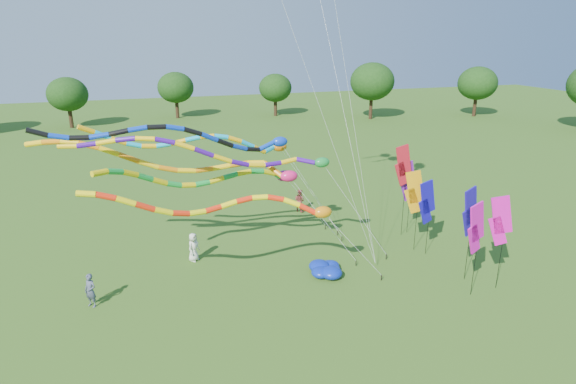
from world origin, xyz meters
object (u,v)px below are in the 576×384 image
object	(u,v)px
tube_kite_orange	(195,164)
person_b	(90,291)
tube_kite_red	(242,207)
person_a	(193,247)
person_c	(299,200)
blue_nylon_heap	(329,269)

from	to	relation	value
tube_kite_orange	person_b	bearing A→B (deg)	-146.46
tube_kite_red	person_a	size ratio (longest dim) A/B	8.30
person_b	person_c	world-z (taller)	same
tube_kite_red	tube_kite_orange	size ratio (longest dim) A/B	0.87
tube_kite_red	person_a	distance (m)	6.26
blue_nylon_heap	person_a	world-z (taller)	person_a
blue_nylon_heap	person_b	distance (m)	11.38
person_a	person_c	bearing A→B (deg)	-12.56
person_a	blue_nylon_heap	bearing A→B (deg)	-76.72
tube_kite_orange	person_a	xyz separation A→B (m)	(-0.19, 1.37, -4.96)
tube_kite_red	blue_nylon_heap	xyz separation A→B (m)	(4.68, 1.08, -4.30)
tube_kite_red	person_b	distance (m)	7.80
tube_kite_orange	blue_nylon_heap	world-z (taller)	tube_kite_orange
tube_kite_orange	person_a	size ratio (longest dim) A/B	9.50
blue_nylon_heap	person_a	bearing A→B (deg)	150.43
person_b	person_c	bearing A→B (deg)	74.25
person_a	person_b	bearing A→B (deg)	165.97
tube_kite_orange	person_b	world-z (taller)	tube_kite_orange
person_a	person_c	world-z (taller)	same
tube_kite_orange	blue_nylon_heap	xyz separation A→B (m)	(6.20, -2.26, -5.50)
tube_kite_orange	blue_nylon_heap	bearing A→B (deg)	-6.41
person_b	person_c	distance (m)	15.54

